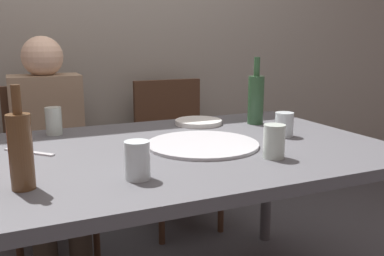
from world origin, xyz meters
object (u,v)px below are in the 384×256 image
at_px(wine_glass, 137,160).
at_px(chair_left, 49,157).
at_px(tumbler_far, 284,124).
at_px(plate_stack, 198,122).
at_px(chair_right, 175,143).
at_px(table_knife, 29,152).
at_px(guest_in_sweater, 50,140).
at_px(pizza_tray, 203,144).
at_px(beer_bottle, 256,98).
at_px(tumbler_near, 274,141).
at_px(dining_table, 174,164).
at_px(short_glass, 54,121).
at_px(wine_bottle, 21,149).

xyz_separation_m(wine_glass, chair_left, (-0.15, 1.22, -0.29)).
xyz_separation_m(tumbler_far, chair_left, (-0.88, 0.94, -0.29)).
xyz_separation_m(plate_stack, chair_right, (0.10, 0.57, -0.25)).
distance_m(table_knife, chair_right, 1.20).
height_order(tumbler_far, guest_in_sweater, guest_in_sweater).
height_order(wine_glass, table_knife, wine_glass).
bearing_deg(table_knife, chair_right, -91.06).
xyz_separation_m(pizza_tray, beer_bottle, (0.42, 0.28, 0.12)).
bearing_deg(plate_stack, pizza_tray, -112.60).
xyz_separation_m(pizza_tray, tumbler_near, (0.15, -0.25, 0.05)).
bearing_deg(chair_left, tumbler_far, 132.84).
relative_size(wine_glass, table_knife, 0.52).
relative_size(wine_glass, plate_stack, 0.51).
bearing_deg(wine_glass, guest_in_sweater, 98.14).
xyz_separation_m(pizza_tray, plate_stack, (0.16, 0.38, 0.00)).
bearing_deg(chair_right, chair_left, 0.00).
relative_size(pizza_tray, wine_glass, 3.81).
height_order(dining_table, pizza_tray, pizza_tray).
bearing_deg(guest_in_sweater, tumbler_far, 137.84).
height_order(tumbler_near, short_glass, short_glass).
height_order(beer_bottle, table_knife, beer_bottle).
bearing_deg(plate_stack, short_glass, 175.82).
bearing_deg(tumbler_near, tumbler_far, 48.15).
distance_m(beer_bottle, chair_left, 1.18).
bearing_deg(wine_bottle, guest_in_sweater, 81.35).
xyz_separation_m(beer_bottle, wine_glass, (-0.76, -0.56, -0.07)).
relative_size(dining_table, wine_glass, 14.27).
bearing_deg(chair_left, pizza_tray, 117.42).
distance_m(pizza_tray, chair_right, 1.01).
bearing_deg(chair_right, dining_table, 68.31).
height_order(dining_table, chair_right, chair_right).
relative_size(beer_bottle, tumbler_far, 3.16).
distance_m(chair_left, chair_right, 0.75).
relative_size(tumbler_far, chair_right, 0.11).
height_order(beer_bottle, tumbler_near, beer_bottle).
bearing_deg(tumbler_far, chair_right, 97.56).
distance_m(dining_table, guest_in_sweater, 0.86).
bearing_deg(chair_right, wine_glass, 64.00).
bearing_deg(dining_table, short_glass, 134.21).
height_order(beer_bottle, chair_left, beer_bottle).
relative_size(beer_bottle, table_knife, 1.45).
relative_size(wine_bottle, tumbler_near, 2.44).
height_order(tumbler_near, tumbler_far, tumbler_near).
distance_m(short_glass, guest_in_sweater, 0.41).
relative_size(tumbler_far, chair_left, 0.11).
relative_size(tumbler_near, chair_right, 0.13).
height_order(short_glass, plate_stack, short_glass).
xyz_separation_m(short_glass, guest_in_sweater, (0.01, 0.37, -0.17)).
bearing_deg(beer_bottle, wine_glass, -143.67).
bearing_deg(table_knife, beer_bottle, -126.43).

